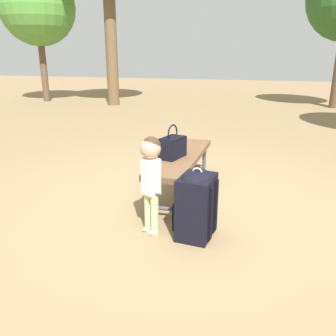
{
  "coord_description": "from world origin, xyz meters",
  "views": [
    {
      "loc": [
        3.31,
        0.82,
        1.52
      ],
      "look_at": [
        0.14,
        -0.13,
        0.45
      ],
      "focal_mm": 37.47,
      "sensor_mm": 36.0,
      "label": 1
    }
  ],
  "objects_px": {
    "handbag": "(173,146)",
    "backpack_large": "(196,202)",
    "child_standing": "(151,171)",
    "tree_back": "(37,8)",
    "park_bench": "(181,160)"
  },
  "relations": [
    {
      "from": "handbag",
      "to": "backpack_large",
      "type": "height_order",
      "value": "handbag"
    },
    {
      "from": "child_standing",
      "to": "tree_back",
      "type": "bearing_deg",
      "value": -140.14
    },
    {
      "from": "park_bench",
      "to": "tree_back",
      "type": "distance_m",
      "value": 9.84
    },
    {
      "from": "backpack_large",
      "to": "child_standing",
      "type": "bearing_deg",
      "value": -82.42
    },
    {
      "from": "child_standing",
      "to": "park_bench",
      "type": "bearing_deg",
      "value": 179.73
    },
    {
      "from": "child_standing",
      "to": "backpack_large",
      "type": "height_order",
      "value": "child_standing"
    },
    {
      "from": "handbag",
      "to": "backpack_large",
      "type": "xyz_separation_m",
      "value": [
        0.83,
        0.45,
        -0.26
      ]
    },
    {
      "from": "handbag",
      "to": "child_standing",
      "type": "xyz_separation_m",
      "value": [
        0.88,
        0.06,
        0.01
      ]
    },
    {
      "from": "park_bench",
      "to": "handbag",
      "type": "xyz_separation_m",
      "value": [
        0.13,
        -0.06,
        0.18
      ]
    },
    {
      "from": "child_standing",
      "to": "tree_back",
      "type": "height_order",
      "value": "tree_back"
    },
    {
      "from": "child_standing",
      "to": "tree_back",
      "type": "xyz_separation_m",
      "value": [
        -7.86,
        -6.57,
        2.39
      ]
    },
    {
      "from": "park_bench",
      "to": "child_standing",
      "type": "distance_m",
      "value": 1.02
    },
    {
      "from": "park_bench",
      "to": "tree_back",
      "type": "bearing_deg",
      "value": -136.23
    },
    {
      "from": "park_bench",
      "to": "child_standing",
      "type": "relative_size",
      "value": 1.83
    },
    {
      "from": "backpack_large",
      "to": "tree_back",
      "type": "xyz_separation_m",
      "value": [
        -7.81,
        -6.96,
        2.65
      ]
    }
  ]
}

